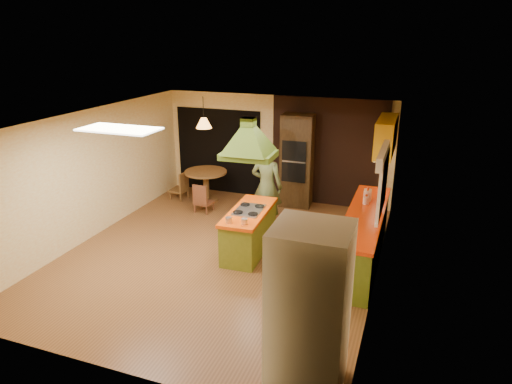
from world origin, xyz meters
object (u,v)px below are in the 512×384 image
at_px(dining_table, 206,180).
at_px(canister_large, 368,195).
at_px(kitchen_island, 249,231).
at_px(man, 267,187).
at_px(refrigerator, 309,311).
at_px(wall_oven, 297,161).

relative_size(dining_table, canister_large, 4.68).
bearing_deg(kitchen_island, man, 89.93).
distance_m(man, canister_large, 2.04).
relative_size(refrigerator, wall_oven, 0.93).
distance_m(refrigerator, wall_oven, 5.87).
relative_size(kitchen_island, canister_large, 7.71).
height_order(man, wall_oven, wall_oven).
height_order(dining_table, canister_large, canister_large).
bearing_deg(dining_table, wall_oven, 13.24).
xyz_separation_m(wall_oven, canister_large, (1.80, -1.68, -0.05)).
bearing_deg(wall_oven, man, -102.52).
height_order(refrigerator, wall_oven, wall_oven).
relative_size(wall_oven, dining_table, 2.14).
bearing_deg(canister_large, refrigerator, -92.17).
xyz_separation_m(refrigerator, canister_large, (0.15, 3.95, 0.03)).
xyz_separation_m(kitchen_island, wall_oven, (0.18, 2.67, 0.66)).
distance_m(kitchen_island, refrigerator, 3.53).
distance_m(man, wall_oven, 1.53).
distance_m(refrigerator, canister_large, 3.96).
xyz_separation_m(refrigerator, dining_table, (-3.75, 5.14, -0.47)).
bearing_deg(man, kitchen_island, 93.33).
xyz_separation_m(wall_oven, dining_table, (-2.10, -0.49, -0.55)).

